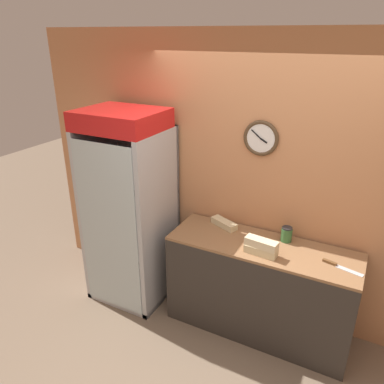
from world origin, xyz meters
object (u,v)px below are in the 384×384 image
(chefs_knife, at_px, (337,265))
(condiment_jar, at_px, (287,234))
(beverage_cooler, at_px, (132,198))
(sandwich_stack_bottom, at_px, (261,250))
(sandwich_stack_middle, at_px, (261,243))
(sandwich_flat_left, at_px, (224,223))

(chefs_knife, xyz_separation_m, condiment_jar, (-0.46, 0.20, 0.06))
(beverage_cooler, bearing_deg, condiment_jar, 7.13)
(chefs_knife, distance_m, condiment_jar, 0.51)
(sandwich_stack_bottom, height_order, chefs_knife, sandwich_stack_bottom)
(beverage_cooler, distance_m, sandwich_stack_middle, 1.41)
(sandwich_stack_middle, xyz_separation_m, condiment_jar, (0.13, 0.31, -0.04))
(condiment_jar, bearing_deg, beverage_cooler, -172.87)
(beverage_cooler, bearing_deg, sandwich_stack_bottom, -4.95)
(sandwich_flat_left, height_order, chefs_knife, sandwich_flat_left)
(sandwich_stack_middle, relative_size, sandwich_flat_left, 0.97)
(sandwich_stack_bottom, xyz_separation_m, chefs_knife, (0.60, 0.11, -0.03))
(beverage_cooler, height_order, sandwich_stack_middle, beverage_cooler)
(sandwich_flat_left, distance_m, chefs_knife, 1.09)
(sandwich_stack_bottom, bearing_deg, condiment_jar, 66.79)
(beverage_cooler, xyz_separation_m, chefs_knife, (2.01, -0.01, -0.17))
(sandwich_flat_left, bearing_deg, sandwich_stack_middle, -33.68)
(sandwich_stack_middle, bearing_deg, condiment_jar, 66.79)
(chefs_knife, bearing_deg, condiment_jar, 156.20)
(beverage_cooler, relative_size, condiment_jar, 14.58)
(beverage_cooler, distance_m, chefs_knife, 2.01)
(sandwich_stack_middle, distance_m, condiment_jar, 0.34)
(sandwich_stack_middle, height_order, sandwich_flat_left, sandwich_stack_middle)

